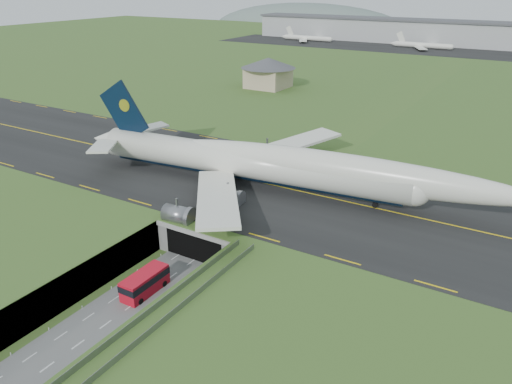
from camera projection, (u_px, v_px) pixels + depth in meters
The scene contains 10 objects.
ground at pixel (165, 282), 82.33m from camera, with size 900.00×900.00×0.00m, color #3D6327.
airfield_deck at pixel (163, 267), 81.15m from camera, with size 800.00×800.00×6.00m, color gray.
trench_road at pixel (133, 305), 76.38m from camera, with size 12.00×75.00×0.20m, color slate.
taxiway at pixel (265, 184), 105.94m from camera, with size 800.00×44.00×0.18m, color black.
tunnel_portal at pixel (222, 225), 94.19m from camera, with size 17.00×22.30×6.00m.
guideway at pixel (128, 348), 59.97m from camera, with size 3.00×53.00×7.05m.
jumbo_jet at pixel (276, 166), 100.48m from camera, with size 95.68×61.08×20.31m.
shuttle_tram at pixel (145, 283), 78.89m from camera, with size 3.36×8.53×3.44m.
service_building at pixel (268, 70), 196.46m from camera, with size 21.72×21.72×11.76m.
cargo_terminal at pixel (476, 34), 312.95m from camera, with size 320.00×67.00×15.60m.
Camera 1 is at (48.79, -52.10, 46.21)m, focal length 35.00 mm.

